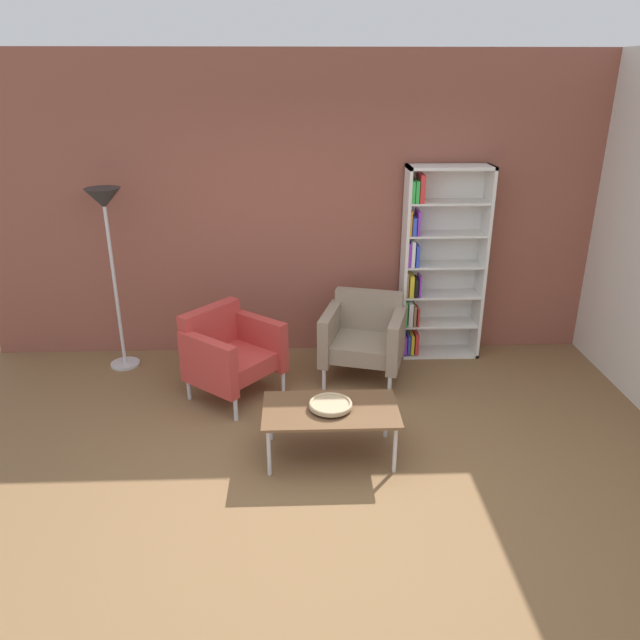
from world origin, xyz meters
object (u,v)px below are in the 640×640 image
at_px(decorative_bowl, 331,404).
at_px(floor_lamp_torchiere, 106,221).
at_px(coffee_table_low, 331,412).
at_px(bookshelf_tall, 435,265).
at_px(armchair_near_window, 364,335).
at_px(armchair_by_bookshelf, 229,352).

xyz_separation_m(decorative_bowl, floor_lamp_torchiere, (-1.95, 1.61, 1.01)).
bearing_deg(floor_lamp_torchiere, coffee_table_low, -39.54).
height_order(bookshelf_tall, decorative_bowl, bookshelf_tall).
relative_size(coffee_table_low, armchair_near_window, 1.16).
bearing_deg(bookshelf_tall, coffee_table_low, -122.02).
bearing_deg(floor_lamp_torchiere, bookshelf_tall, 3.35).
xyz_separation_m(bookshelf_tall, decorative_bowl, (-1.12, -1.79, -0.50)).
bearing_deg(floor_lamp_torchiere, armchair_near_window, -7.63).
bearing_deg(armchair_by_bookshelf, armchair_near_window, -35.70).
xyz_separation_m(armchair_by_bookshelf, armchair_near_window, (1.22, 0.31, 0.00)).
bearing_deg(decorative_bowl, coffee_table_low, -93.58).
relative_size(bookshelf_tall, coffee_table_low, 1.90).
bearing_deg(armchair_near_window, armchair_by_bookshelf, -149.68).
bearing_deg(armchair_by_bookshelf, coffee_table_low, -99.66).
distance_m(armchair_by_bookshelf, armchair_near_window, 1.26).
bearing_deg(decorative_bowl, floor_lamp_torchiere, 140.46).
relative_size(coffee_table_low, armchair_by_bookshelf, 1.05).
bearing_deg(bookshelf_tall, armchair_near_window, -146.26).
distance_m(bookshelf_tall, armchair_near_window, 1.03).
relative_size(coffee_table_low, floor_lamp_torchiere, 0.57).
bearing_deg(armchair_by_bookshelf, decorative_bowl, -99.66).
height_order(armchair_near_window, floor_lamp_torchiere, floor_lamp_torchiere).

